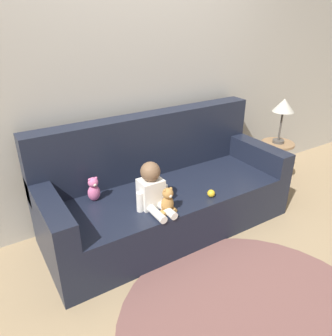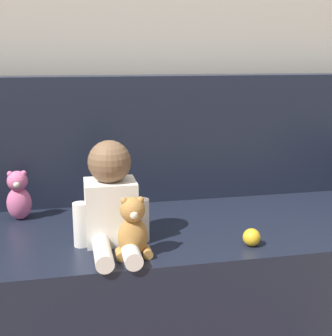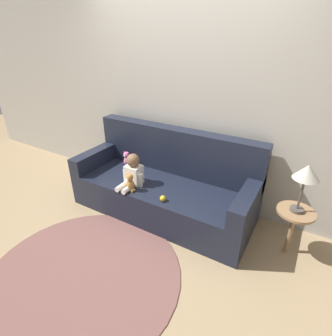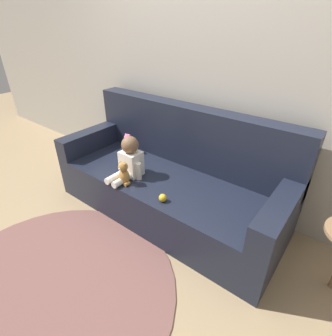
% 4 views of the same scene
% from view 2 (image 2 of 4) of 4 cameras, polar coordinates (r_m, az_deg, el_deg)
% --- Properties ---
extents(ground_plane, '(12.00, 12.00, 0.00)m').
position_cam_2_polar(ground_plane, '(2.08, 0.96, -16.80)').
color(ground_plane, '#9E8460').
extents(wall_back, '(8.00, 0.05, 2.60)m').
position_cam_2_polar(wall_back, '(2.31, -1.89, 19.73)').
color(wall_back, '#ADA89E').
rests_on(wall_back, ground_plane).
extents(couch, '(2.13, 0.85, 0.97)m').
position_cam_2_polar(couch, '(2.00, 0.54, -7.77)').
color(couch, black).
rests_on(couch, ground_plane).
extents(person_baby, '(0.27, 0.34, 0.37)m').
position_cam_2_polar(person_baby, '(1.64, -6.71, -4.12)').
color(person_baby, white).
rests_on(person_baby, couch).
extents(teddy_bear_brown, '(0.12, 0.09, 0.21)m').
position_cam_2_polar(teddy_bear_brown, '(1.55, -4.08, -7.42)').
color(teddy_bear_brown, '#AD7A3D').
rests_on(teddy_bear_brown, couch).
extents(plush_toy_side, '(0.10, 0.09, 0.20)m').
position_cam_2_polar(plush_toy_side, '(1.97, -17.53, -3.21)').
color(plush_toy_side, '#DB6699').
rests_on(plush_toy_side, couch).
extents(toy_ball, '(0.06, 0.06, 0.06)m').
position_cam_2_polar(toy_ball, '(1.68, 10.40, -8.30)').
color(toy_ball, gold).
rests_on(toy_ball, couch).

